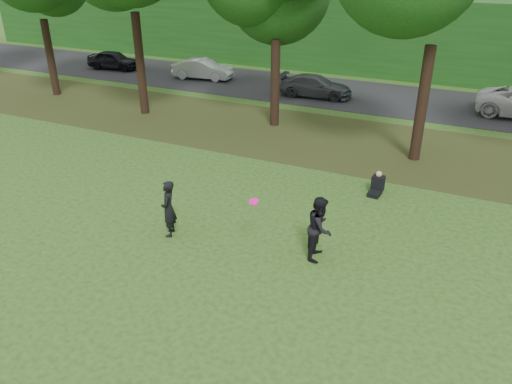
% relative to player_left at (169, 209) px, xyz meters
% --- Properties ---
extents(ground, '(120.00, 120.00, 0.00)m').
position_rel_player_left_xyz_m(ground, '(1.79, -2.93, -0.89)').
color(ground, '#214616').
rests_on(ground, ground).
extents(leaf_litter, '(60.00, 7.00, 0.01)m').
position_rel_player_left_xyz_m(leaf_litter, '(1.79, 10.07, -0.89)').
color(leaf_litter, '#3E3016').
rests_on(leaf_litter, ground).
extents(street, '(70.00, 7.00, 0.02)m').
position_rel_player_left_xyz_m(street, '(1.79, 18.07, -0.88)').
color(street, black).
rests_on(street, ground).
extents(far_hedge, '(70.00, 3.00, 5.00)m').
position_rel_player_left_xyz_m(far_hedge, '(1.79, 24.07, 1.61)').
color(far_hedge, '#164714').
rests_on(far_hedge, ground).
extents(player_left, '(0.64, 0.77, 1.79)m').
position_rel_player_left_xyz_m(player_left, '(0.00, 0.00, 0.00)').
color(player_left, black).
rests_on(player_left, ground).
extents(player_right, '(0.78, 0.97, 1.88)m').
position_rel_player_left_xyz_m(player_right, '(4.51, 0.77, 0.05)').
color(player_right, black).
rests_on(player_right, ground).
extents(parked_cars, '(40.34, 3.22, 1.48)m').
position_rel_player_left_xyz_m(parked_cars, '(3.21, 17.46, -0.19)').
color(parked_cars, black).
rests_on(parked_cars, street).
extents(frisbee, '(0.36, 0.33, 0.17)m').
position_rel_player_left_xyz_m(frisbee, '(2.77, 0.14, 0.78)').
color(frisbee, '#E8138E').
rests_on(frisbee, ground).
extents(seated_person, '(0.47, 0.76, 0.83)m').
position_rel_player_left_xyz_m(seated_person, '(5.10, 5.51, -0.58)').
color(seated_person, black).
rests_on(seated_person, ground).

